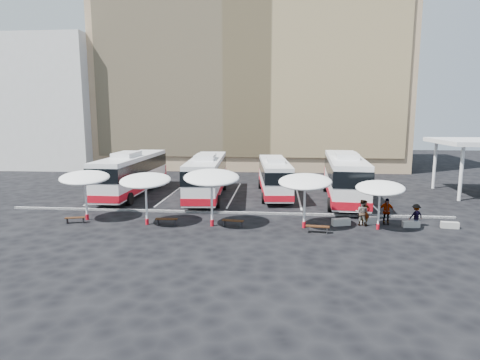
# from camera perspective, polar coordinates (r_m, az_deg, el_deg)

# --- Properties ---
(ground) EXTENTS (120.00, 120.00, 0.00)m
(ground) POSITION_cam_1_polar(r_m,az_deg,el_deg) (30.38, -2.42, -4.98)
(ground) COLOR black
(ground) RESTS_ON ground
(sandstone_building) EXTENTS (42.00, 18.25, 29.60)m
(sandstone_building) POSITION_cam_1_polar(r_m,az_deg,el_deg) (61.39, 1.64, 14.07)
(sandstone_building) COLOR tan
(sandstone_building) RESTS_ON ground
(apartment_block) EXTENTS (14.00, 14.00, 18.00)m
(apartment_block) POSITION_cam_1_polar(r_m,az_deg,el_deg) (65.55, -24.25, 9.80)
(apartment_block) COLOR silver
(apartment_block) RESTS_ON ground
(curb_divider) EXTENTS (34.00, 0.25, 0.15)m
(curb_divider) POSITION_cam_1_polar(r_m,az_deg,el_deg) (30.84, -2.29, -4.62)
(curb_divider) COLOR black
(curb_divider) RESTS_ON ground
(bay_lines) EXTENTS (24.15, 12.00, 0.01)m
(bay_lines) POSITION_cam_1_polar(r_m,az_deg,el_deg) (38.13, -0.79, -2.03)
(bay_lines) COLOR white
(bay_lines) RESTS_ON ground
(bus_0) EXTENTS (3.15, 13.08, 4.15)m
(bus_0) POSITION_cam_1_polar(r_m,az_deg,el_deg) (38.88, -15.11, 1.03)
(bus_0) COLOR white
(bus_0) RESTS_ON ground
(bus_1) EXTENTS (3.57, 12.89, 4.04)m
(bus_1) POSITION_cam_1_polar(r_m,az_deg,el_deg) (36.55, -4.73, 0.73)
(bus_1) COLOR white
(bus_1) RESTS_ON ground
(bus_2) EXTENTS (3.39, 11.55, 3.61)m
(bus_2) POSITION_cam_1_polar(r_m,az_deg,el_deg) (37.71, 4.90, 0.65)
(bus_2) COLOR white
(bus_2) RESTS_ON ground
(bus_3) EXTENTS (3.86, 13.74, 4.31)m
(bus_3) POSITION_cam_1_polar(r_m,az_deg,el_deg) (36.29, 14.63, 0.61)
(bus_3) COLOR white
(bus_3) RESTS_ON ground
(sunshade_0) EXTENTS (4.43, 4.46, 3.59)m
(sunshade_0) POSITION_cam_1_polar(r_m,az_deg,el_deg) (30.44, -21.21, 0.28)
(sunshade_0) COLOR white
(sunshade_0) RESTS_ON ground
(sunshade_1) EXTENTS (3.80, 3.84, 3.60)m
(sunshade_1) POSITION_cam_1_polar(r_m,az_deg,el_deg) (27.87, -13.30, -0.09)
(sunshade_1) COLOR white
(sunshade_1) RESTS_ON ground
(sunshade_2) EXTENTS (4.41, 4.45, 3.91)m
(sunshade_2) POSITION_cam_1_polar(r_m,az_deg,el_deg) (26.75, -4.07, 0.33)
(sunshade_2) COLOR white
(sunshade_2) RESTS_ON ground
(sunshade_3) EXTENTS (4.11, 4.15, 3.67)m
(sunshade_3) POSITION_cam_1_polar(r_m,az_deg,el_deg) (26.67, 9.24, -0.26)
(sunshade_3) COLOR white
(sunshade_3) RESTS_ON ground
(sunshade_4) EXTENTS (3.96, 3.99, 3.25)m
(sunshade_4) POSITION_cam_1_polar(r_m,az_deg,el_deg) (27.54, 19.30, -1.10)
(sunshade_4) COLOR white
(sunshade_4) RESTS_ON ground
(wood_bench_0) EXTENTS (1.39, 0.68, 0.41)m
(wood_bench_0) POSITION_cam_1_polar(r_m,az_deg,el_deg) (30.32, -22.40, -5.10)
(wood_bench_0) COLOR black
(wood_bench_0) RESTS_ON ground
(wood_bench_1) EXTENTS (1.53, 0.47, 0.46)m
(wood_bench_1) POSITION_cam_1_polar(r_m,az_deg,el_deg) (27.99, -10.41, -5.62)
(wood_bench_1) COLOR black
(wood_bench_1) RESTS_ON ground
(wood_bench_2) EXTENTS (1.51, 0.63, 0.45)m
(wood_bench_2) POSITION_cam_1_polar(r_m,az_deg,el_deg) (27.17, -1.03, -5.94)
(wood_bench_2) COLOR black
(wood_bench_2) RESTS_ON ground
(wood_bench_3) EXTENTS (1.53, 0.57, 0.46)m
(wood_bench_3) POSITION_cam_1_polar(r_m,az_deg,el_deg) (26.24, 10.96, -6.65)
(wood_bench_3) COLOR black
(wood_bench_3) RESTS_ON ground
(conc_bench_0) EXTENTS (1.32, 0.77, 0.47)m
(conc_bench_0) POSITION_cam_1_polar(r_m,az_deg,el_deg) (28.35, 14.17, -5.81)
(conc_bench_0) COLOR #969690
(conc_bench_0) RESTS_ON ground
(conc_bench_1) EXTENTS (1.32, 0.79, 0.47)m
(conc_bench_1) POSITION_cam_1_polar(r_m,az_deg,el_deg) (29.27, 17.93, -5.51)
(conc_bench_1) COLOR #969690
(conc_bench_1) RESTS_ON ground
(conc_bench_2) EXTENTS (1.12, 0.43, 0.41)m
(conc_bench_2) POSITION_cam_1_polar(r_m,az_deg,el_deg) (29.37, 23.14, -5.82)
(conc_bench_2) COLOR #969690
(conc_bench_2) RESTS_ON ground
(conc_bench_3) EXTENTS (1.15, 0.51, 0.42)m
(conc_bench_3) POSITION_cam_1_polar(r_m,az_deg,el_deg) (30.28, 27.67, -5.70)
(conc_bench_3) COLOR #969690
(conc_bench_3) RESTS_ON ground
(passenger_0) EXTENTS (0.72, 0.57, 1.74)m
(passenger_0) POSITION_cam_1_polar(r_m,az_deg,el_deg) (28.71, 17.38, -4.46)
(passenger_0) COLOR black
(passenger_0) RESTS_ON ground
(passenger_1) EXTENTS (1.06, 0.96, 1.79)m
(passenger_1) POSITION_cam_1_polar(r_m,az_deg,el_deg) (28.54, 16.97, -4.46)
(passenger_1) COLOR black
(passenger_1) RESTS_ON ground
(passenger_2) EXTENTS (1.11, 0.54, 1.83)m
(passenger_2) POSITION_cam_1_polar(r_m,az_deg,el_deg) (29.39, 20.09, -4.20)
(passenger_2) COLOR black
(passenger_2) RESTS_ON ground
(passenger_3) EXTENTS (1.15, 0.90, 1.56)m
(passenger_3) POSITION_cam_1_polar(r_m,az_deg,el_deg) (29.51, 23.71, -4.63)
(passenger_3) COLOR black
(passenger_3) RESTS_ON ground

